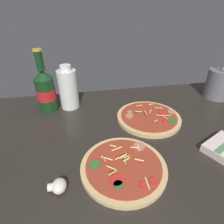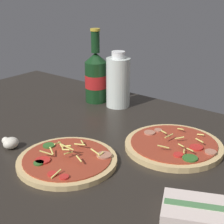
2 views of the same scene
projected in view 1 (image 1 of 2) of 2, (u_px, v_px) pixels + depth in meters
counter_slab at (135, 149)px, 56.44cm from camera, size 160.00×90.00×2.50cm
pizza_near at (124, 166)px, 47.56cm from camera, size 23.43×23.43×4.95cm
pizza_far at (149, 117)px, 68.78cm from camera, size 24.74×24.74×3.42cm
beer_bottle at (46, 90)px, 71.23cm from camera, size 7.66×7.66×25.21cm
oil_bottle at (68, 89)px, 73.63cm from camera, size 7.98×7.98×18.63cm
mushroom_left at (58, 186)px, 41.58cm from camera, size 4.35×4.15×2.90cm
utensil_crock at (219, 84)px, 82.86cm from camera, size 11.57×11.57×20.30cm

